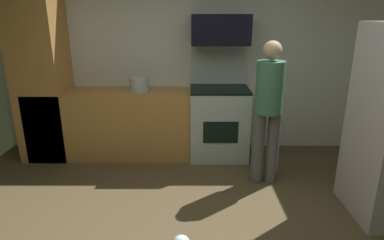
{
  "coord_description": "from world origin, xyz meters",
  "views": [
    {
      "loc": [
        0.05,
        -2.25,
        1.88
      ],
      "look_at": [
        0.06,
        0.3,
        1.05
      ],
      "focal_mm": 30.78,
      "sensor_mm": 36.0,
      "label": 1
    }
  ],
  "objects": [
    {
      "name": "stock_pot",
      "position": [
        -0.64,
        1.98,
        0.99
      ],
      "size": [
        0.25,
        0.25,
        0.19
      ],
      "primitive_type": "cylinder",
      "color": "#B2C2C9",
      "rests_on": "lower_cabinet_run"
    },
    {
      "name": "microwave",
      "position": [
        0.41,
        2.06,
        1.68
      ],
      "size": [
        0.74,
        0.38,
        0.38
      ],
      "primitive_type": "cube",
      "color": "black",
      "rests_on": "oven_range"
    },
    {
      "name": "cabinet_column",
      "position": [
        -1.9,
        1.98,
        1.05
      ],
      "size": [
        0.6,
        0.6,
        2.1
      ],
      "primitive_type": "cube",
      "color": "#BA8142",
      "rests_on": "ground"
    },
    {
      "name": "wall_back",
      "position": [
        0.0,
        2.34,
        1.3
      ],
      "size": [
        5.2,
        0.12,
        2.6
      ],
      "primitive_type": "cube",
      "color": "silver",
      "rests_on": "ground"
    },
    {
      "name": "oven_range",
      "position": [
        0.41,
        1.97,
        0.51
      ],
      "size": [
        0.76,
        0.65,
        1.49
      ],
      "color": "#B6C0BC",
      "rests_on": "ground"
    },
    {
      "name": "lower_cabinet_run",
      "position": [
        -0.9,
        1.98,
        0.45
      ],
      "size": [
        2.4,
        0.6,
        0.9
      ],
      "primitive_type": "cube",
      "color": "#BA8142",
      "rests_on": "ground"
    },
    {
      "name": "person_cook",
      "position": [
        0.88,
        1.21,
        0.9
      ],
      "size": [
        0.31,
        0.3,
        1.61
      ],
      "color": "#565656",
      "rests_on": "ground"
    }
  ]
}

